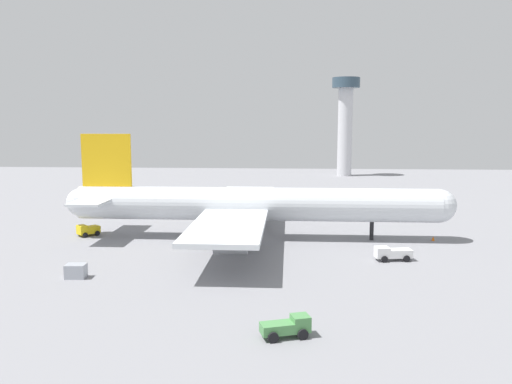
{
  "coord_description": "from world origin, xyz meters",
  "views": [
    {
      "loc": [
        5.71,
        -89.03,
        20.39
      ],
      "look_at": [
        0.0,
        0.0,
        8.2
      ],
      "focal_mm": 36.42,
      "sensor_mm": 36.0,
      "label": 1
    }
  ],
  "objects_px": {
    "control_tower": "(345,118)",
    "safety_cone_tail": "(89,232)",
    "cargo_airplane": "(253,205)",
    "fuel_truck": "(287,326)",
    "catering_truck": "(392,253)",
    "safety_cone_nose": "(433,238)",
    "pushback_tractor": "(88,230)",
    "cargo_container_fore": "(76,271)"
  },
  "relations": [
    {
      "from": "fuel_truck",
      "to": "safety_cone_tail",
      "type": "xyz_separation_m",
      "value": [
        -36.26,
        43.31,
        -0.77
      ]
    },
    {
      "from": "safety_cone_nose",
      "to": "control_tower",
      "type": "distance_m",
      "value": 109.82
    },
    {
      "from": "control_tower",
      "to": "cargo_container_fore",
      "type": "bearing_deg",
      "value": -110.11
    },
    {
      "from": "fuel_truck",
      "to": "control_tower",
      "type": "bearing_deg",
      "value": 82.1
    },
    {
      "from": "control_tower",
      "to": "safety_cone_tail",
      "type": "bearing_deg",
      "value": -118.2
    },
    {
      "from": "cargo_container_fore",
      "to": "cargo_airplane",
      "type": "bearing_deg",
      "value": 48.93
    },
    {
      "from": "cargo_container_fore",
      "to": "safety_cone_nose",
      "type": "height_order",
      "value": "cargo_container_fore"
    },
    {
      "from": "catering_truck",
      "to": "safety_cone_nose",
      "type": "bearing_deg",
      "value": 54.57
    },
    {
      "from": "safety_cone_tail",
      "to": "catering_truck",
      "type": "bearing_deg",
      "value": -16.07
    },
    {
      "from": "cargo_airplane",
      "to": "control_tower",
      "type": "distance_m",
      "value": 112.15
    },
    {
      "from": "control_tower",
      "to": "fuel_truck",
      "type": "bearing_deg",
      "value": -97.9
    },
    {
      "from": "cargo_container_fore",
      "to": "catering_truck",
      "type": "bearing_deg",
      "value": 14.75
    },
    {
      "from": "pushback_tractor",
      "to": "cargo_container_fore",
      "type": "xyz_separation_m",
      "value": [
        8.14,
        -24.75,
        -0.17
      ]
    },
    {
      "from": "cargo_container_fore",
      "to": "control_tower",
      "type": "relative_size",
      "value": 0.07
    },
    {
      "from": "safety_cone_nose",
      "to": "control_tower",
      "type": "xyz_separation_m",
      "value": [
        -4.15,
        107.67,
        21.23
      ]
    },
    {
      "from": "fuel_truck",
      "to": "safety_cone_nose",
      "type": "height_order",
      "value": "fuel_truck"
    },
    {
      "from": "cargo_container_fore",
      "to": "safety_cone_tail",
      "type": "relative_size",
      "value": 4.71
    },
    {
      "from": "cargo_airplane",
      "to": "cargo_container_fore",
      "type": "relative_size",
      "value": 25.45
    },
    {
      "from": "safety_cone_nose",
      "to": "fuel_truck",
      "type": "bearing_deg",
      "value": -120.7
    },
    {
      "from": "safety_cone_nose",
      "to": "safety_cone_tail",
      "type": "relative_size",
      "value": 1.38
    },
    {
      "from": "cargo_airplane",
      "to": "catering_truck",
      "type": "bearing_deg",
      "value": -31.98
    },
    {
      "from": "catering_truck",
      "to": "cargo_container_fore",
      "type": "xyz_separation_m",
      "value": [
        -43.06,
        -11.34,
        -0.2
      ]
    },
    {
      "from": "control_tower",
      "to": "cargo_airplane",
      "type": "bearing_deg",
      "value": -104.03
    },
    {
      "from": "safety_cone_nose",
      "to": "control_tower",
      "type": "height_order",
      "value": "control_tower"
    },
    {
      "from": "safety_cone_tail",
      "to": "control_tower",
      "type": "relative_size",
      "value": 0.02
    },
    {
      "from": "cargo_airplane",
      "to": "fuel_truck",
      "type": "height_order",
      "value": "cargo_airplane"
    },
    {
      "from": "fuel_truck",
      "to": "control_tower",
      "type": "distance_m",
      "value": 152.44
    },
    {
      "from": "safety_cone_tail",
      "to": "pushback_tractor",
      "type": "bearing_deg",
      "value": -75.92
    },
    {
      "from": "pushback_tractor",
      "to": "safety_cone_tail",
      "type": "relative_size",
      "value": 7.16
    },
    {
      "from": "fuel_truck",
      "to": "cargo_container_fore",
      "type": "distance_m",
      "value": 32.61
    },
    {
      "from": "cargo_airplane",
      "to": "catering_truck",
      "type": "distance_m",
      "value": 25.8
    },
    {
      "from": "safety_cone_tail",
      "to": "cargo_container_fore",
      "type": "bearing_deg",
      "value": -72.01
    },
    {
      "from": "fuel_truck",
      "to": "catering_truck",
      "type": "bearing_deg",
      "value": 61.72
    },
    {
      "from": "catering_truck",
      "to": "safety_cone_tail",
      "type": "relative_size",
      "value": 9.86
    },
    {
      "from": "safety_cone_nose",
      "to": "safety_cone_tail",
      "type": "bearing_deg",
      "value": 178.73
    },
    {
      "from": "catering_truck",
      "to": "control_tower",
      "type": "relative_size",
      "value": 0.15
    },
    {
      "from": "safety_cone_nose",
      "to": "pushback_tractor",
      "type": "bearing_deg",
      "value": -179.92
    },
    {
      "from": "cargo_airplane",
      "to": "pushback_tractor",
      "type": "bearing_deg",
      "value": -179.99
    },
    {
      "from": "fuel_truck",
      "to": "cargo_container_fore",
      "type": "xyz_separation_m",
      "value": [
        -27.75,
        17.11,
        -0.14
      ]
    },
    {
      "from": "cargo_airplane",
      "to": "safety_cone_nose",
      "type": "relative_size",
      "value": 86.71
    },
    {
      "from": "catering_truck",
      "to": "safety_cone_tail",
      "type": "xyz_separation_m",
      "value": [
        -51.56,
        14.85,
        -0.83
      ]
    },
    {
      "from": "cargo_airplane",
      "to": "cargo_container_fore",
      "type": "height_order",
      "value": "cargo_airplane"
    }
  ]
}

